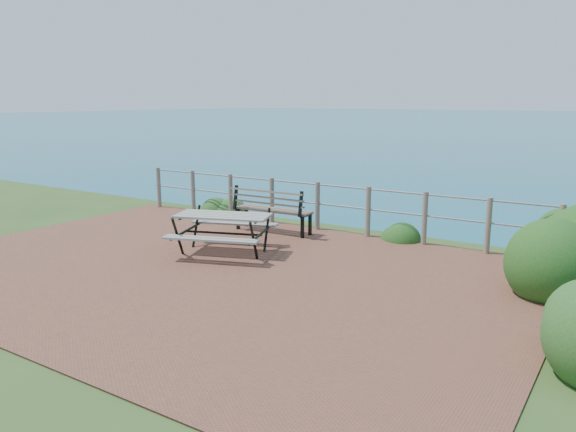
{
  "coord_description": "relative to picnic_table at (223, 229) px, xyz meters",
  "views": [
    {
      "loc": [
        5.7,
        -6.6,
        2.69
      ],
      "look_at": [
        0.65,
        1.21,
        0.75
      ],
      "focal_mm": 35.0,
      "sensor_mm": 36.0,
      "label": 1
    }
  ],
  "objects": [
    {
      "name": "park_bench",
      "position": [
        -0.16,
        1.8,
        0.18
      ],
      "size": [
        1.68,
        0.48,
        0.94
      ],
      "rotation": [
        0.0,
        0.0,
        0.04
      ],
      "color": "brown",
      "rests_on": "ground"
    },
    {
      "name": "safety_railing",
      "position": [
        0.48,
        2.49,
        0.13
      ],
      "size": [
        9.4,
        0.1,
        1.0
      ],
      "color": "#6B5B4C",
      "rests_on": "ground"
    },
    {
      "name": "picnic_table",
      "position": [
        0.0,
        0.0,
        0.0
      ],
      "size": [
        1.77,
        1.35,
        0.69
      ],
      "rotation": [
        0.0,
        0.0,
        0.35
      ],
      "color": "gray",
      "rests_on": "ground"
    },
    {
      "name": "ground",
      "position": [
        0.48,
        -0.86,
        -0.44
      ],
      "size": [
        10.0,
        7.0,
        0.12
      ],
      "primitive_type": "cube",
      "color": "brown",
      "rests_on": "ground"
    },
    {
      "name": "shrub_lip_east",
      "position": [
        2.24,
        2.85,
        -0.44
      ],
      "size": [
        0.81,
        0.81,
        0.57
      ],
      "primitive_type": "ellipsoid",
      "color": "#154415",
      "rests_on": "ground"
    },
    {
      "name": "shrub_lip_west",
      "position": [
        -2.24,
        3.02,
        -0.44
      ],
      "size": [
        0.86,
        0.86,
        0.64
      ],
      "primitive_type": "ellipsoid",
      "color": "#24491B",
      "rests_on": "ground"
    },
    {
      "name": "shrub_right_front",
      "position": [
        5.46,
        1.16,
        -0.44
      ],
      "size": [
        1.46,
        1.46,
        2.07
      ],
      "primitive_type": "ellipsoid",
      "color": "#154415",
      "rests_on": "ground"
    }
  ]
}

